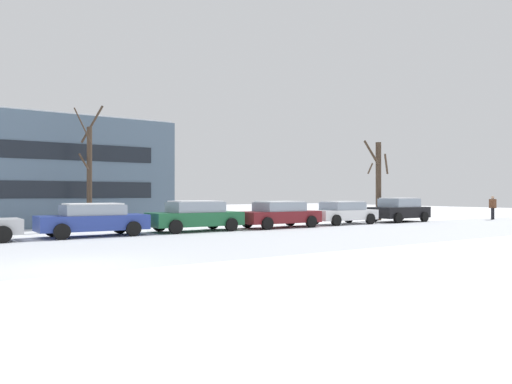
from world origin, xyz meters
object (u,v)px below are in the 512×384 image
(parked_car_maroon, at_px, (279,214))
(parked_car_black, at_px, (399,210))
(parked_car_green, at_px, (195,216))
(pedestrian_crossing, at_px, (493,206))
(parked_car_blue, at_px, (93,219))
(parked_car_white, at_px, (343,212))

(parked_car_maroon, relative_size, parked_car_black, 1.12)
(parked_car_green, bearing_deg, parked_car_maroon, -2.60)
(pedestrian_crossing, bearing_deg, parked_car_blue, 175.95)
(parked_car_white, bearing_deg, parked_car_blue, -179.53)
(parked_car_green, distance_m, pedestrian_crossing, 22.47)
(parked_car_blue, bearing_deg, parked_car_green, 1.22)
(parked_car_blue, relative_size, pedestrian_crossing, 2.68)
(parked_car_white, bearing_deg, parked_car_green, -179.90)
(parked_car_maroon, height_order, parked_car_white, parked_car_maroon)
(parked_car_blue, xyz_separation_m, parked_car_white, (14.68, 0.12, -0.02))
(pedestrian_crossing, bearing_deg, parked_car_black, 166.20)
(parked_car_green, height_order, parked_car_white, parked_car_green)
(parked_car_blue, distance_m, parked_car_green, 4.89)
(parked_car_blue, bearing_deg, pedestrian_crossing, -4.05)
(parked_car_green, relative_size, pedestrian_crossing, 2.71)
(parked_car_white, relative_size, parked_car_black, 1.07)
(parked_car_black, bearing_deg, parked_car_green, 179.44)
(parked_car_maroon, distance_m, parked_car_black, 9.79)
(parked_car_blue, relative_size, parked_car_black, 1.12)
(parked_car_maroon, xyz_separation_m, parked_car_black, (9.79, 0.08, 0.06))
(parked_car_green, xyz_separation_m, parked_car_black, (14.68, -0.14, 0.03))
(parked_car_blue, height_order, parked_car_maroon, parked_car_maroon)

